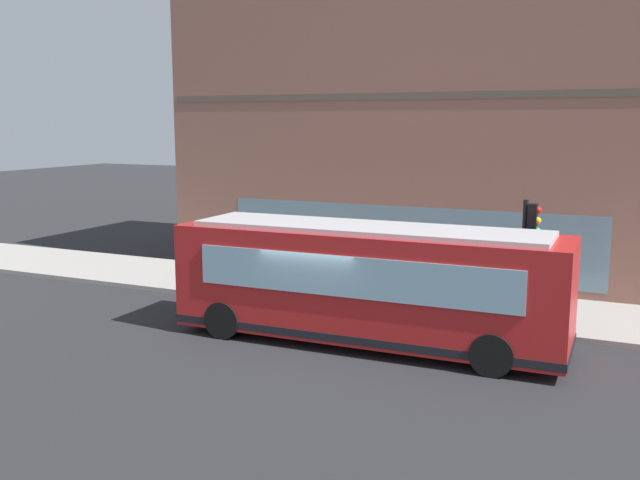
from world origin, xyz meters
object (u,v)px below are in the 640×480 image
(pedestrian_near_hydrant, at_px, (394,271))
(pedestrian_by_light_pole, at_px, (263,250))
(fire_hydrant, at_px, (348,274))
(city_bus_nearside, at_px, (367,284))
(traffic_light_near_corner, at_px, (529,238))
(pedestrian_walking_along_curb, at_px, (214,250))
(newspaper_vending_box, at_px, (515,295))

(pedestrian_near_hydrant, xyz_separation_m, pedestrian_by_light_pole, (1.69, 5.46, -0.03))
(fire_hydrant, bearing_deg, pedestrian_near_hydrant, -129.94)
(city_bus_nearside, height_order, traffic_light_near_corner, traffic_light_near_corner)
(fire_hydrant, relative_size, pedestrian_by_light_pole, 0.43)
(fire_hydrant, distance_m, pedestrian_walking_along_curb, 5.05)
(city_bus_nearside, relative_size, pedestrian_near_hydrant, 5.73)
(traffic_light_near_corner, height_order, fire_hydrant, traffic_light_near_corner)
(city_bus_nearside, distance_m, fire_hydrant, 6.17)
(fire_hydrant, bearing_deg, newspaper_vending_box, -100.19)
(city_bus_nearside, distance_m, traffic_light_near_corner, 4.72)
(pedestrian_near_hydrant, bearing_deg, newspaper_vending_box, -76.14)
(pedestrian_walking_along_curb, height_order, newspaper_vending_box, pedestrian_walking_along_curb)
(fire_hydrant, relative_size, newspaper_vending_box, 0.82)
(traffic_light_near_corner, height_order, pedestrian_by_light_pole, traffic_light_near_corner)
(pedestrian_by_light_pole, xyz_separation_m, newspaper_vending_box, (-0.82, -8.96, -0.53))
(pedestrian_by_light_pole, relative_size, newspaper_vending_box, 1.89)
(fire_hydrant, xyz_separation_m, pedestrian_near_hydrant, (-1.90, -2.27, 0.65))
(pedestrian_near_hydrant, bearing_deg, pedestrian_by_light_pole, 72.82)
(traffic_light_near_corner, xyz_separation_m, pedestrian_by_light_pole, (2.29, 9.48, -1.42))
(city_bus_nearside, height_order, pedestrian_walking_along_curb, city_bus_nearside)
(city_bus_nearside, relative_size, fire_hydrant, 13.61)
(traffic_light_near_corner, relative_size, newspaper_vending_box, 3.83)
(pedestrian_near_hydrant, relative_size, pedestrian_by_light_pole, 1.03)
(pedestrian_walking_along_curb, bearing_deg, city_bus_nearside, -121.80)
(fire_hydrant, height_order, pedestrian_walking_along_curb, pedestrian_walking_along_curb)
(traffic_light_near_corner, distance_m, fire_hydrant, 7.08)
(city_bus_nearside, height_order, pedestrian_near_hydrant, city_bus_nearside)
(pedestrian_near_hydrant, bearing_deg, city_bus_nearside, -172.56)
(pedestrian_walking_along_curb, distance_m, pedestrian_near_hydrant, 7.35)
(city_bus_nearside, xyz_separation_m, pedestrian_near_hydrant, (3.53, 0.46, -0.39))
(traffic_light_near_corner, distance_m, pedestrian_walking_along_curb, 11.52)
(city_bus_nearside, bearing_deg, fire_hydrant, 26.70)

